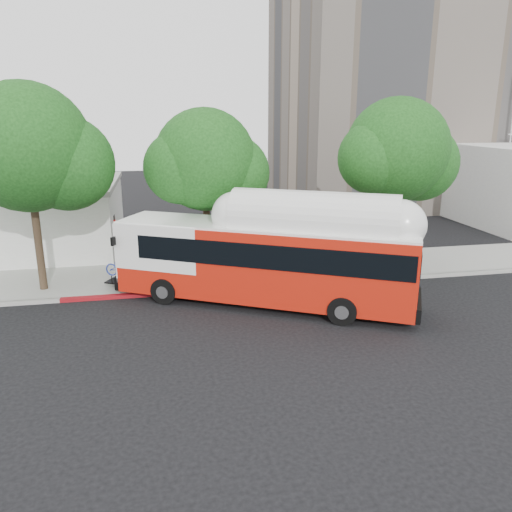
% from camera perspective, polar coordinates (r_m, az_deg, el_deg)
% --- Properties ---
extents(ground, '(120.00, 120.00, 0.00)m').
position_cam_1_polar(ground, '(20.79, -1.00, -7.52)').
color(ground, black).
rests_on(ground, ground).
extents(sidewalk, '(60.00, 5.00, 0.15)m').
position_cam_1_polar(sidewalk, '(26.79, -3.46, -1.94)').
color(sidewalk, gray).
rests_on(sidewalk, ground).
extents(curb_strip, '(60.00, 0.30, 0.15)m').
position_cam_1_polar(curb_strip, '(24.35, -2.62, -3.77)').
color(curb_strip, gray).
rests_on(curb_strip, ground).
extents(red_curb_segment, '(10.00, 0.32, 0.16)m').
position_cam_1_polar(red_curb_segment, '(24.12, -9.71, -4.17)').
color(red_curb_segment, maroon).
rests_on(red_curb_segment, ground).
extents(street_tree_left, '(6.67, 5.80, 9.74)m').
position_cam_1_polar(street_tree_left, '(24.95, -23.57, 10.80)').
color(street_tree_left, '#2D2116').
rests_on(street_tree_left, ground).
extents(street_tree_mid, '(5.75, 5.00, 8.62)m').
position_cam_1_polar(street_tree_mid, '(25.11, -4.91, 10.45)').
color(street_tree_mid, '#2D2116').
rests_on(street_tree_mid, ground).
extents(street_tree_right, '(6.21, 5.40, 9.18)m').
position_cam_1_polar(street_tree_right, '(27.83, 16.53, 11.12)').
color(street_tree_right, '#2D2116').
rests_on(street_tree_right, ground).
extents(apartment_tower, '(18.00, 18.00, 37.00)m').
position_cam_1_polar(apartment_tower, '(52.27, 14.64, 25.72)').
color(apartment_tower, gray).
rests_on(apartment_tower, ground).
extents(transit_bus, '(13.62, 8.82, 4.18)m').
position_cam_1_polar(transit_bus, '(22.04, 1.10, -0.74)').
color(transit_bus, red).
rests_on(transit_bus, ground).
extents(signal_pole, '(0.11, 0.36, 3.81)m').
position_cam_1_polar(signal_pole, '(24.23, -15.59, 0.21)').
color(signal_pole, red).
rests_on(signal_pole, ground).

